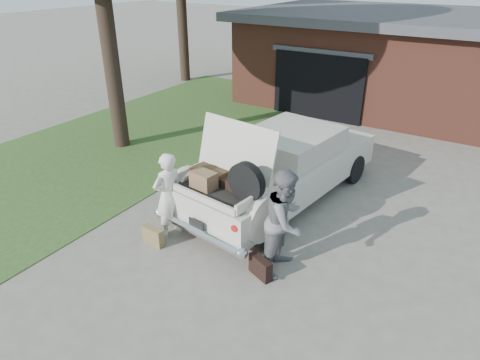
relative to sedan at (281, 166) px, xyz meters
The scene contains 8 objects.
ground 2.31m from the sedan, 92.30° to the right, with size 90.00×90.00×0.00m, color gray.
grass_strip 5.70m from the sedan, behind, with size 6.00×16.00×0.02m, color #2D4C1E.
house 9.39m from the sedan, 84.51° to the left, with size 12.80×7.80×3.30m.
sedan is the anchor object (origin of this frame).
woman_left 2.72m from the sedan, 114.81° to the right, with size 0.63×0.42×1.74m, color silver.
woman_right 2.53m from the sedan, 61.02° to the right, with size 0.92×0.72×1.89m, color slate.
suitcase_left 3.21m from the sedan, 112.35° to the right, with size 0.47×0.15×0.36m, color olive.
suitcase_right 2.90m from the sedan, 69.20° to the right, with size 0.48×0.15×0.37m, color black.
Camera 1 is at (3.91, -5.63, 4.82)m, focal length 32.00 mm.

